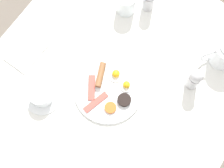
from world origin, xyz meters
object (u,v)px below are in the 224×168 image
at_px(napkin_folded, 26,52).
at_px(spoon_for_tea, 186,139).
at_px(teacup_with_saucer_right, 41,96).
at_px(breakfast_plate, 110,90).
at_px(water_glass_tall, 126,3).
at_px(pepper_grinder, 194,79).

relative_size(napkin_folded, spoon_for_tea, 1.02).
xyz_separation_m(teacup_with_saucer_right, napkin_folded, (-0.18, 0.12, -0.02)).
bearing_deg(napkin_folded, spoon_for_tea, 4.23).
bearing_deg(breakfast_plate, spoon_for_tea, -0.06).
xyz_separation_m(breakfast_plate, teacup_with_saucer_right, (-0.21, -0.17, 0.02)).
bearing_deg(spoon_for_tea, napkin_folded, -175.77).
xyz_separation_m(water_glass_tall, napkin_folded, (-0.24, -0.40, -0.04)).
relative_size(breakfast_plate, napkin_folded, 1.70).
bearing_deg(pepper_grinder, teacup_with_saucer_right, -141.08).
xyz_separation_m(breakfast_plate, pepper_grinder, (0.26, 0.20, 0.05)).
height_order(water_glass_tall, pepper_grinder, pepper_grinder).
bearing_deg(napkin_folded, pepper_grinder, 21.95).
bearing_deg(teacup_with_saucer_right, pepper_grinder, 38.92).
height_order(breakfast_plate, spoon_for_tea, breakfast_plate).
bearing_deg(teacup_with_saucer_right, napkin_folded, 146.43).
relative_size(teacup_with_saucer_right, pepper_grinder, 1.21).
bearing_deg(pepper_grinder, spoon_for_tea, -64.90).
bearing_deg(teacup_with_saucer_right, spoon_for_tea, 17.01).
height_order(breakfast_plate, pepper_grinder, pepper_grinder).
height_order(teacup_with_saucer_right, spoon_for_tea, teacup_with_saucer_right).
relative_size(breakfast_plate, spoon_for_tea, 1.73).
xyz_separation_m(teacup_with_saucer_right, spoon_for_tea, (0.56, 0.17, -0.02)).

